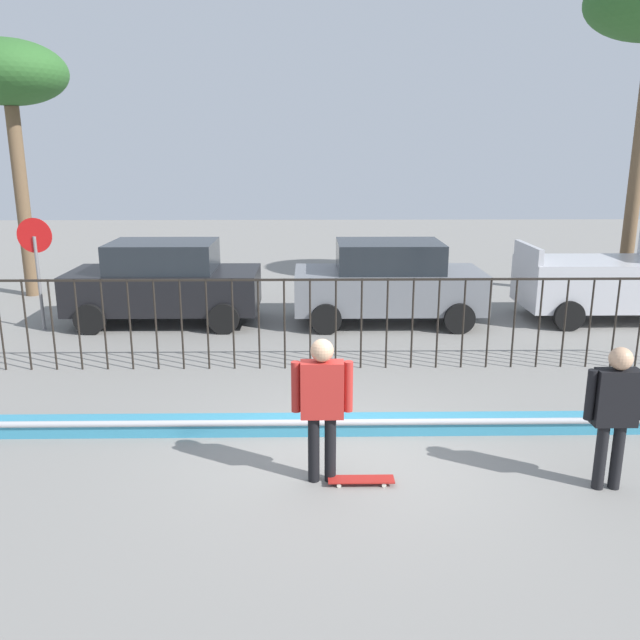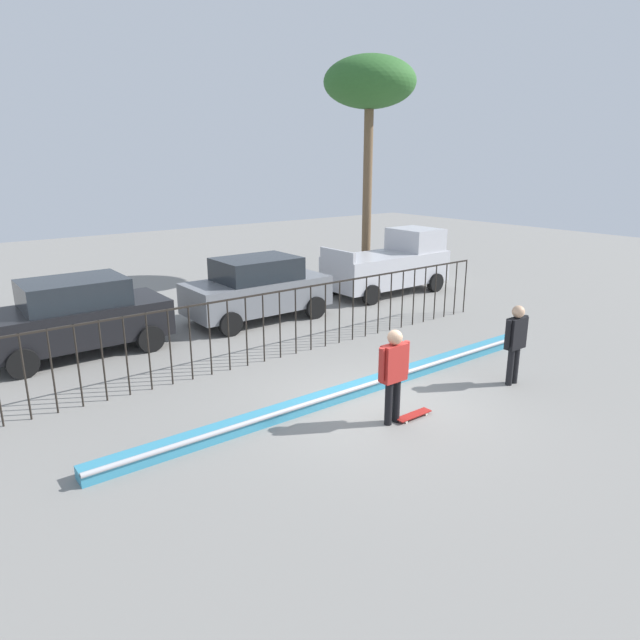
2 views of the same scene
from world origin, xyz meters
name	(u,v)px [view 2 (image 2 of 2)]	position (x,y,z in m)	size (l,w,h in m)	color
ground_plane	(381,406)	(0.00, 0.00, 0.00)	(60.00, 60.00, 0.00)	gray
bowl_coping_ledge	(356,389)	(0.00, 0.75, 0.12)	(11.00, 0.41, 0.27)	teal
perimeter_fence	(280,316)	(0.00, 3.57, 1.05)	(14.04, 0.04, 1.69)	black
skateboarder	(394,368)	(-0.33, -0.64, 1.08)	(0.73, 0.27, 1.80)	black
skateboard	(413,415)	(0.14, -0.75, 0.06)	(0.80, 0.20, 0.07)	#A51E19
camera_operator	(516,338)	(3.05, -0.88, 1.05)	(0.71, 0.27, 1.76)	black
parked_car_black	(76,316)	(-3.82, 6.90, 0.97)	(4.30, 2.12, 1.90)	black
parked_car_gray	(257,288)	(1.35, 6.83, 0.97)	(4.30, 2.12, 1.90)	slate
pickup_truck	(391,264)	(7.13, 7.02, 1.04)	(4.70, 2.12, 2.24)	#B7B7BC
palm_tree_tall	(370,86)	(8.17, 9.55, 7.36)	(3.50, 3.50, 8.47)	brown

